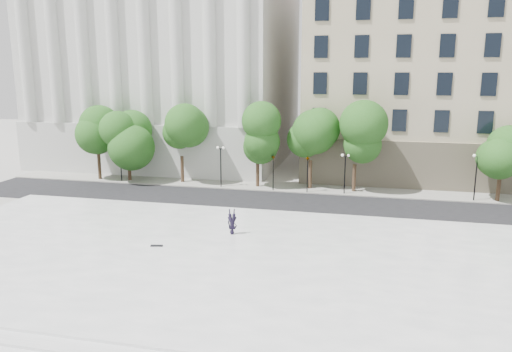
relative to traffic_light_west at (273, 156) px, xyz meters
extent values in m
plane|color=#B3B1A9|center=(0.10, -22.30, -3.60)|extent=(160.00, 160.00, 0.00)
cube|color=white|center=(0.10, -19.30, -3.37)|extent=(44.00, 22.00, 0.45)
cube|color=black|center=(0.10, -4.30, -3.59)|extent=(60.00, 8.00, 0.02)
cube|color=#A8A49B|center=(0.10, 1.70, -3.54)|extent=(60.00, 4.00, 0.12)
cube|color=#BBBBB6|center=(-16.90, 16.70, 8.90)|extent=(30.00, 26.00, 25.00)
cube|color=#B8A98D|center=(20.10, 16.70, 6.90)|extent=(36.00, 26.00, 21.00)
cylinder|color=black|center=(0.00, 0.00, -1.85)|extent=(0.10, 0.10, 3.50)
imported|color=black|center=(0.00, 0.00, 0.21)|extent=(0.71, 1.56, 0.62)
cylinder|color=black|center=(3.46, 0.00, -1.85)|extent=(0.10, 0.10, 3.50)
imported|color=black|center=(3.46, 0.00, 0.25)|extent=(0.71, 1.77, 0.70)
imported|color=black|center=(-0.05, -15.11, -2.89)|extent=(1.03, 1.97, 0.51)
cube|color=black|center=(-4.33, -18.70, -3.11)|extent=(0.83, 0.35, 0.08)
cylinder|color=#382619|center=(-19.87, 0.88, -2.08)|extent=(0.36, 0.36, 3.03)
sphere|color=#214D16|center=(-19.87, 0.88, 2.03)|extent=(4.09, 4.09, 4.09)
cylinder|color=#382619|center=(-16.33, 1.05, -2.18)|extent=(0.36, 0.36, 2.83)
sphere|color=#214D16|center=(-16.33, 1.05, 1.66)|extent=(4.53, 4.53, 4.53)
cylinder|color=#382619|center=(-10.35, 1.58, -2.14)|extent=(0.36, 0.36, 2.92)
sphere|color=#214D16|center=(-10.35, 1.58, 1.83)|extent=(4.40, 4.40, 4.40)
cylinder|color=#382619|center=(-1.92, 1.37, -2.16)|extent=(0.36, 0.36, 2.88)
sphere|color=#214D16|center=(-1.92, 1.37, 1.75)|extent=(3.96, 3.96, 3.96)
cylinder|color=#382619|center=(3.53, 1.70, -2.09)|extent=(0.36, 0.36, 3.02)
sphere|color=#214D16|center=(3.53, 1.70, 2.00)|extent=(3.85, 3.85, 3.85)
cylinder|color=#382619|center=(7.97, 1.50, -2.18)|extent=(0.36, 0.36, 2.83)
sphere|color=#214D16|center=(7.97, 1.50, 1.66)|extent=(3.97, 3.97, 3.97)
cylinder|color=#382619|center=(21.17, 0.67, -2.37)|extent=(0.36, 0.36, 2.46)
sphere|color=#214D16|center=(21.17, 0.67, 0.98)|extent=(3.61, 3.61, 3.61)
cylinder|color=black|center=(-16.93, 0.30, -1.72)|extent=(0.12, 0.12, 3.75)
cube|color=black|center=(-16.93, 0.30, 0.16)|extent=(0.60, 0.06, 0.06)
sphere|color=white|center=(-17.23, 0.30, 0.26)|extent=(0.28, 0.28, 0.28)
sphere|color=white|center=(-16.63, 0.30, 0.26)|extent=(0.28, 0.28, 0.28)
cylinder|color=black|center=(-5.59, 0.30, -1.54)|extent=(0.12, 0.12, 4.12)
cube|color=black|center=(-5.59, 0.30, 0.53)|extent=(0.60, 0.06, 0.06)
sphere|color=white|center=(-5.89, 0.30, 0.63)|extent=(0.28, 0.28, 0.28)
sphere|color=white|center=(-5.29, 0.30, 0.63)|extent=(0.28, 0.28, 0.28)
cylinder|color=black|center=(7.09, 0.30, -1.68)|extent=(0.12, 0.12, 3.82)
cube|color=black|center=(7.09, 0.30, 0.23)|extent=(0.60, 0.06, 0.06)
sphere|color=white|center=(6.79, 0.30, 0.33)|extent=(0.28, 0.28, 0.28)
sphere|color=white|center=(7.39, 0.30, 0.33)|extent=(0.28, 0.28, 0.28)
cylinder|color=black|center=(19.05, 0.30, -1.47)|extent=(0.12, 0.12, 4.25)
cube|color=black|center=(19.05, 0.30, 0.65)|extent=(0.60, 0.06, 0.06)
sphere|color=white|center=(18.75, 0.30, 0.75)|extent=(0.28, 0.28, 0.28)
sphere|color=white|center=(19.35, 0.30, 0.75)|extent=(0.28, 0.28, 0.28)
camera|label=1|loc=(9.35, -48.19, 8.56)|focal=35.00mm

